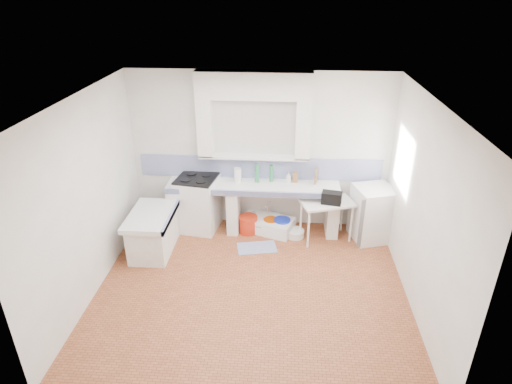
# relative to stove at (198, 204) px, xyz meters

# --- Properties ---
(floor) EXTENTS (4.50, 4.50, 0.00)m
(floor) POSITION_rel_stove_xyz_m (1.09, -1.70, -0.48)
(floor) COLOR #99502F
(floor) RESTS_ON ground
(ceiling) EXTENTS (4.50, 4.50, 0.00)m
(ceiling) POSITION_rel_stove_xyz_m (1.09, -1.70, 2.32)
(ceiling) COLOR white
(ceiling) RESTS_ON ground
(wall_back) EXTENTS (4.50, 0.00, 4.50)m
(wall_back) POSITION_rel_stove_xyz_m (1.09, 0.30, 0.92)
(wall_back) COLOR white
(wall_back) RESTS_ON ground
(wall_front) EXTENTS (4.50, 0.00, 4.50)m
(wall_front) POSITION_rel_stove_xyz_m (1.09, -3.70, 0.92)
(wall_front) COLOR white
(wall_front) RESTS_ON ground
(wall_left) EXTENTS (0.00, 4.50, 4.50)m
(wall_left) POSITION_rel_stove_xyz_m (-1.16, -1.70, 0.92)
(wall_left) COLOR white
(wall_left) RESTS_ON ground
(wall_right) EXTENTS (0.00, 4.50, 4.50)m
(wall_right) POSITION_rel_stove_xyz_m (3.34, -1.70, 0.92)
(wall_right) COLOR white
(wall_right) RESTS_ON ground
(alcove_mass) EXTENTS (1.90, 0.25, 0.45)m
(alcove_mass) POSITION_rel_stove_xyz_m (0.99, 0.18, 2.09)
(alcove_mass) COLOR white
(alcove_mass) RESTS_ON ground
(window_frame) EXTENTS (0.35, 0.86, 1.06)m
(window_frame) POSITION_rel_stove_xyz_m (3.52, -0.50, 1.12)
(window_frame) COLOR #3C2013
(window_frame) RESTS_ON ground
(lace_valance) EXTENTS (0.01, 0.84, 0.24)m
(lace_valance) POSITION_rel_stove_xyz_m (3.37, -0.50, 1.50)
(lace_valance) COLOR white
(lace_valance) RESTS_ON ground
(counter_slab) EXTENTS (3.00, 0.60, 0.08)m
(counter_slab) POSITION_rel_stove_xyz_m (0.99, 0.00, 0.38)
(counter_slab) COLOR white
(counter_slab) RESTS_ON ground
(counter_lip) EXTENTS (3.00, 0.04, 0.10)m
(counter_lip) POSITION_rel_stove_xyz_m (0.99, -0.28, 0.38)
(counter_lip) COLOR navy
(counter_lip) RESTS_ON ground
(counter_pier_left) EXTENTS (0.20, 0.55, 0.82)m
(counter_pier_left) POSITION_rel_stove_xyz_m (-0.41, 0.00, -0.07)
(counter_pier_left) COLOR white
(counter_pier_left) RESTS_ON ground
(counter_pier_mid) EXTENTS (0.20, 0.55, 0.82)m
(counter_pier_mid) POSITION_rel_stove_xyz_m (0.64, 0.00, -0.07)
(counter_pier_mid) COLOR white
(counter_pier_mid) RESTS_ON ground
(counter_pier_right) EXTENTS (0.20, 0.55, 0.82)m
(counter_pier_right) POSITION_rel_stove_xyz_m (2.39, 0.00, -0.07)
(counter_pier_right) COLOR white
(counter_pier_right) RESTS_ON ground
(peninsula_top) EXTENTS (0.70, 1.10, 0.08)m
(peninsula_top) POSITION_rel_stove_xyz_m (-0.61, -0.80, 0.18)
(peninsula_top) COLOR white
(peninsula_top) RESTS_ON ground
(peninsula_base) EXTENTS (0.60, 1.00, 0.62)m
(peninsula_base) POSITION_rel_stove_xyz_m (-0.61, -0.80, -0.17)
(peninsula_base) COLOR white
(peninsula_base) RESTS_ON ground
(peninsula_lip) EXTENTS (0.04, 1.10, 0.10)m
(peninsula_lip) POSITION_rel_stove_xyz_m (-0.28, -0.80, 0.18)
(peninsula_lip) COLOR navy
(peninsula_lip) RESTS_ON ground
(backsplash) EXTENTS (4.27, 0.03, 0.40)m
(backsplash) POSITION_rel_stove_xyz_m (1.09, 0.29, 0.62)
(backsplash) COLOR navy
(backsplash) RESTS_ON ground
(stove) EXTENTS (0.78, 0.76, 0.97)m
(stove) POSITION_rel_stove_xyz_m (0.00, 0.00, 0.00)
(stove) COLOR white
(stove) RESTS_ON ground
(sink) EXTENTS (1.02, 0.78, 0.22)m
(sink) POSITION_rel_stove_xyz_m (1.26, -0.02, -0.38)
(sink) COLOR white
(sink) RESTS_ON ground
(side_table) EXTENTS (0.98, 0.72, 0.04)m
(side_table) POSITION_rel_stove_xyz_m (2.27, -0.22, -0.12)
(side_table) COLOR white
(side_table) RESTS_ON ground
(fridge) EXTENTS (0.77, 0.77, 0.96)m
(fridge) POSITION_rel_stove_xyz_m (3.07, -0.13, -0.00)
(fridge) COLOR white
(fridge) RESTS_ON ground
(bucket_red) EXTENTS (0.37, 0.37, 0.31)m
(bucket_red) POSITION_rel_stove_xyz_m (0.91, -0.10, -0.33)
(bucket_red) COLOR red
(bucket_red) RESTS_ON ground
(bucket_orange) EXTENTS (0.34, 0.34, 0.25)m
(bucket_orange) POSITION_rel_stove_xyz_m (1.32, -0.06, -0.36)
(bucket_orange) COLOR #CF4D01
(bucket_orange) RESTS_ON ground
(bucket_blue) EXTENTS (0.38, 0.38, 0.27)m
(bucket_blue) POSITION_rel_stove_xyz_m (1.52, -0.09, -0.35)
(bucket_blue) COLOR #142CC9
(bucket_blue) RESTS_ON ground
(basin_white) EXTENTS (0.38, 0.38, 0.12)m
(basin_white) POSITION_rel_stove_xyz_m (1.75, -0.19, -0.42)
(basin_white) COLOR white
(basin_white) RESTS_ON ground
(water_bottle_a) EXTENTS (0.08, 0.08, 0.27)m
(water_bottle_a) POSITION_rel_stove_xyz_m (0.99, 0.15, -0.35)
(water_bottle_a) COLOR silver
(water_bottle_a) RESTS_ON ground
(water_bottle_b) EXTENTS (0.07, 0.07, 0.27)m
(water_bottle_b) POSITION_rel_stove_xyz_m (1.39, 0.15, -0.35)
(water_bottle_b) COLOR silver
(water_bottle_b) RESTS_ON ground
(black_bag) EXTENTS (0.36, 0.25, 0.21)m
(black_bag) POSITION_rel_stove_xyz_m (2.33, -0.27, 0.34)
(black_bag) COLOR black
(black_bag) RESTS_ON side_table
(green_bottle_a) EXTENTS (0.08, 0.08, 0.34)m
(green_bottle_a) POSITION_rel_stove_xyz_m (1.05, 0.12, 0.59)
(green_bottle_a) COLOR #287547
(green_bottle_a) RESTS_ON counter_slab
(green_bottle_b) EXTENTS (0.08, 0.08, 0.30)m
(green_bottle_b) POSITION_rel_stove_xyz_m (1.30, 0.15, 0.57)
(green_bottle_b) COLOR #287547
(green_bottle_b) RESTS_ON counter_slab
(knife_block) EXTENTS (0.10, 0.08, 0.19)m
(knife_block) POSITION_rel_stove_xyz_m (1.72, 0.15, 0.51)
(knife_block) COLOR olive
(knife_block) RESTS_ON counter_slab
(cutting_board) EXTENTS (0.07, 0.20, 0.27)m
(cutting_board) POSITION_rel_stove_xyz_m (2.09, 0.15, 0.55)
(cutting_board) COLOR olive
(cutting_board) RESTS_ON counter_slab
(paper_towel) EXTENTS (0.17, 0.17, 0.25)m
(paper_towel) POSITION_rel_stove_xyz_m (0.71, 0.11, 0.54)
(paper_towel) COLOR white
(paper_towel) RESTS_ON counter_slab
(soap_bottle) EXTENTS (0.09, 0.09, 0.18)m
(soap_bottle) POSITION_rel_stove_xyz_m (1.61, 0.15, 0.51)
(soap_bottle) COLOR white
(soap_bottle) RESTS_ON counter_slab
(rug) EXTENTS (0.72, 0.50, 0.01)m
(rug) POSITION_rel_stove_xyz_m (1.10, -0.61, -0.48)
(rug) COLOR #415290
(rug) RESTS_ON ground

